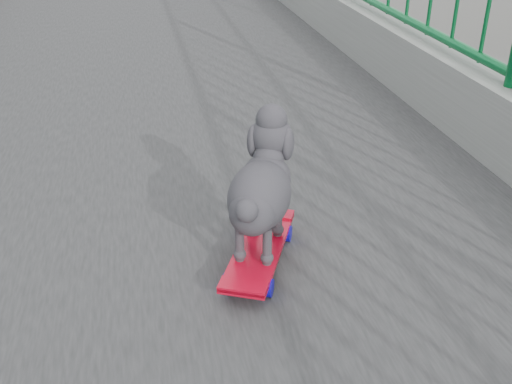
{
  "coord_description": "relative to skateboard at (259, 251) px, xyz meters",
  "views": [
    {
      "loc": [
        -0.04,
        1.98,
        8.05
      ],
      "look_at": [
        0.27,
        3.49,
        7.22
      ],
      "focal_mm": 42.0,
      "sensor_mm": 36.0,
      "label": 1
    }
  ],
  "objects": [
    {
      "name": "poodle",
      "position": [
        0.01,
        0.02,
        0.21
      ],
      "size": [
        0.28,
        0.4,
        0.36
      ],
      "rotation": [
        0.0,
        0.0,
        -0.43
      ],
      "color": "#333036",
      "rests_on": "skateboard"
    },
    {
      "name": "skateboard",
      "position": [
        0.0,
        0.0,
        0.0
      ],
      "size": [
        0.31,
        0.47,
        0.06
      ],
      "rotation": [
        0.0,
        0.0,
        -0.43
      ],
      "color": "red",
      "rests_on": "footbridge"
    }
  ]
}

